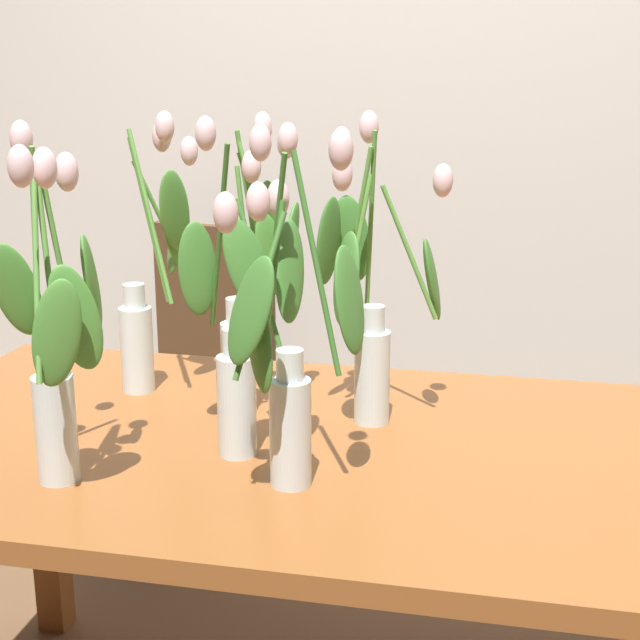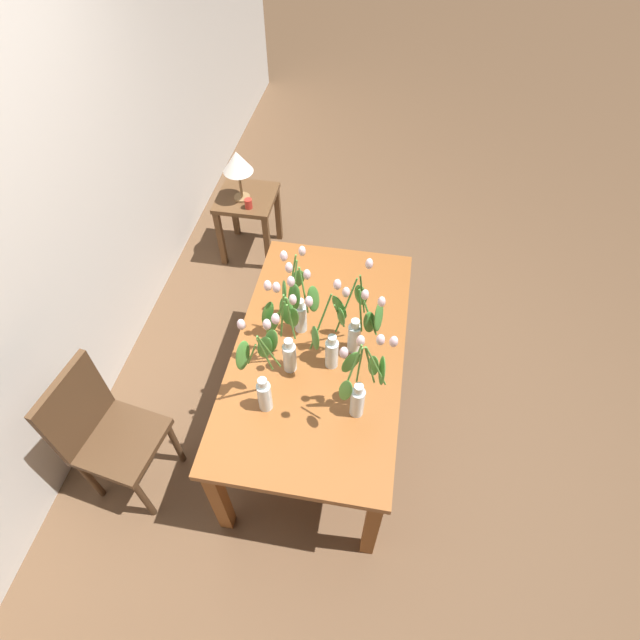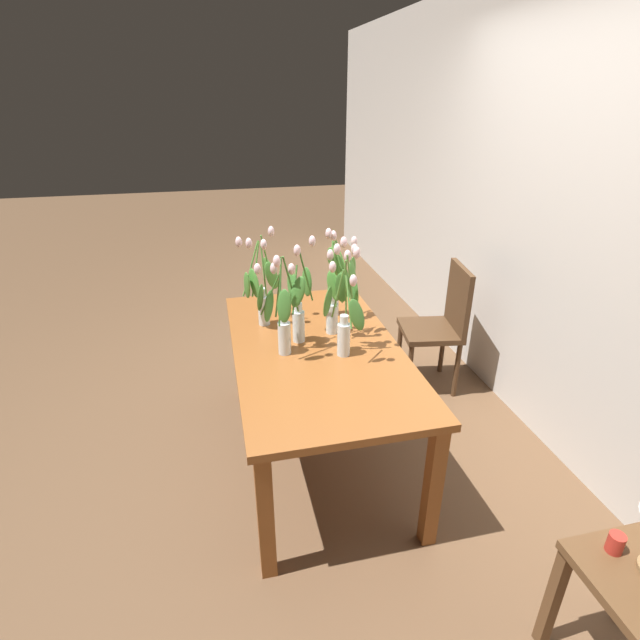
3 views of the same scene
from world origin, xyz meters
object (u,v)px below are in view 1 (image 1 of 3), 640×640
dining_table (299,486)px  tulip_vase_2 (238,353)px  tulip_vase_5 (283,354)px  tulip_vase_3 (55,351)px  tulip_vase_0 (370,306)px  tulip_vase_4 (255,294)px  dining_chair (201,362)px  tulip_vase_1 (152,288)px

dining_table → tulip_vase_2: (-0.09, -0.07, 0.28)m
tulip_vase_2 → tulip_vase_5: size_ratio=1.00×
tulip_vase_3 → tulip_vase_0: bearing=40.2°
tulip_vase_4 → tulip_vase_5: tulip_vase_4 is taller
tulip_vase_3 → tulip_vase_5: (0.36, 0.06, 0.00)m
tulip_vase_0 → dining_chair: tulip_vase_0 is taller
dining_table → tulip_vase_3: tulip_vase_3 is taller
tulip_vase_5 → dining_chair: 1.43m
tulip_vase_2 → tulip_vase_3: 0.31m
tulip_vase_1 → tulip_vase_2: (0.27, -0.27, -0.04)m
tulip_vase_2 → tulip_vase_0: bearing=45.1°
tulip_vase_3 → tulip_vase_4: same height
tulip_vase_1 → tulip_vase_4: (0.24, -0.06, 0.01)m
dining_table → tulip_vase_3: size_ratio=2.76×
tulip_vase_0 → tulip_vase_4: bearing=174.7°
dining_table → tulip_vase_3: (-0.34, -0.25, 0.32)m
tulip_vase_2 → tulip_vase_4: size_ratio=1.00×
tulip_vase_0 → tulip_vase_3: tulip_vase_0 is taller
tulip_vase_2 → tulip_vase_1: bearing=134.1°
tulip_vase_3 → tulip_vase_4: 0.45m
tulip_vase_1 → tulip_vase_4: bearing=-13.4°
tulip_vase_4 → dining_chair: bearing=116.1°
tulip_vase_0 → tulip_vase_3: size_ratio=1.01×
dining_table → tulip_vase_0: (0.11, 0.13, 0.32)m
tulip_vase_1 → dining_chair: bearing=103.6°
tulip_vase_1 → tulip_vase_3: 0.45m
tulip_vase_5 → dining_table: bearing=96.7°
tulip_vase_1 → tulip_vase_2: tulip_vase_1 is taller
tulip_vase_2 → dining_chair: (-0.47, 1.11, -0.40)m
dining_chair → tulip_vase_2: bearing=-67.2°
tulip_vase_3 → dining_chair: 1.38m
tulip_vase_0 → dining_chair: size_ratio=0.63×
dining_chair → tulip_vase_5: bearing=-64.9°
tulip_vase_4 → tulip_vase_5: bearing=-67.4°
tulip_vase_0 → tulip_vase_2: tulip_vase_0 is taller
dining_chair → tulip_vase_0: bearing=-54.0°
dining_table → tulip_vase_0: 0.36m
dining_table → dining_chair: dining_chair is taller
tulip_vase_1 → dining_table: bearing=-29.8°
tulip_vase_5 → dining_chair: bearing=115.1°
tulip_vase_3 → tulip_vase_5: tulip_vase_3 is taller
tulip_vase_2 → tulip_vase_3: bearing=-144.3°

